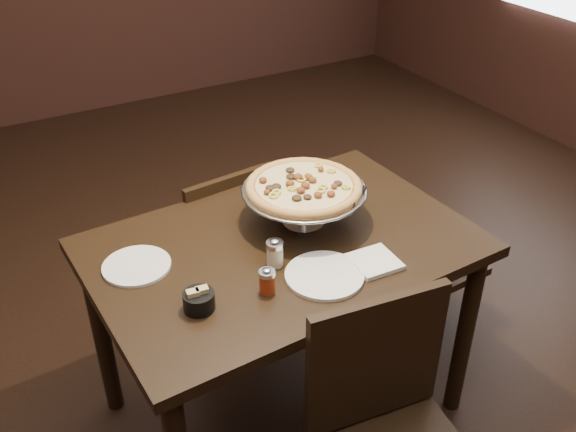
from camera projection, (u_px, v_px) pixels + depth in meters
room at (302, 76)px, 2.09m from camera, size 6.04×7.04×2.84m
dining_table at (283, 267)px, 2.34m from camera, size 1.38×0.96×0.84m
pizza_stand at (304, 187)px, 2.30m from camera, size 0.46×0.46×0.19m
parmesan_shaker at (275, 253)px, 2.14m from camera, size 0.06×0.06×0.10m
pepper_flake_shaker at (267, 281)px, 2.02m from camera, size 0.05×0.05×0.09m
packet_caddy at (199, 300)px, 1.96m from camera, size 0.10×0.10×0.08m
napkin_stack at (374, 262)px, 2.17m from camera, size 0.16×0.16×0.02m
plate_left at (137, 266)px, 2.15m from camera, size 0.23×0.23×0.01m
plate_near at (324, 275)px, 2.11m from camera, size 0.26×0.26×0.01m
serving_spatula at (358, 197)px, 2.26m from camera, size 0.17×0.17×0.03m
chair_far at (220, 244)px, 2.88m from camera, size 0.45×0.45×0.89m
chair_side at (421, 258)px, 2.85m from camera, size 0.41×0.41×0.82m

